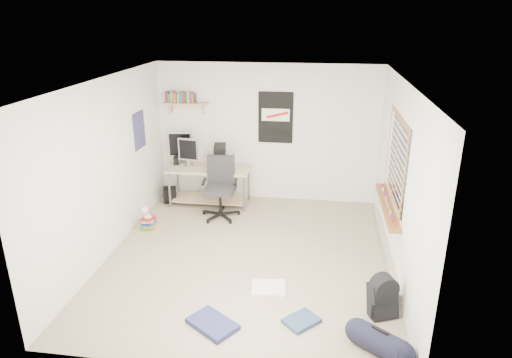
# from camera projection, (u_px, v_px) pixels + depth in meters

# --- Properties ---
(floor) EXTENTS (4.00, 4.50, 0.01)m
(floor) POSITION_uv_depth(u_px,v_px,m) (248.00, 257.00, 6.59)
(floor) COLOR gray
(floor) RESTS_ON ground
(ceiling) EXTENTS (4.00, 4.50, 0.01)m
(ceiling) POSITION_uv_depth(u_px,v_px,m) (247.00, 81.00, 5.72)
(ceiling) COLOR white
(ceiling) RESTS_ON ground
(back_wall) EXTENTS (4.00, 0.01, 2.50)m
(back_wall) POSITION_uv_depth(u_px,v_px,m) (267.00, 133.00, 8.25)
(back_wall) COLOR silver
(back_wall) RESTS_ON ground
(left_wall) EXTENTS (0.01, 4.50, 2.50)m
(left_wall) POSITION_uv_depth(u_px,v_px,m) (107.00, 168.00, 6.42)
(left_wall) COLOR silver
(left_wall) RESTS_ON ground
(right_wall) EXTENTS (0.01, 4.50, 2.50)m
(right_wall) POSITION_uv_depth(u_px,v_px,m) (401.00, 183.00, 5.89)
(right_wall) COLOR silver
(right_wall) RESTS_ON ground
(desk) EXTENTS (1.55, 0.86, 0.67)m
(desk) POSITION_uv_depth(u_px,v_px,m) (210.00, 185.00, 8.27)
(desk) COLOR tan
(desk) RESTS_ON floor
(monitor_left) EXTENTS (0.43, 0.16, 0.47)m
(monitor_left) POSITION_uv_depth(u_px,v_px,m) (181.00, 152.00, 8.34)
(monitor_left) COLOR #9D9CA1
(monitor_left) RESTS_ON desk
(monitor_right) EXTENTS (0.37, 0.14, 0.40)m
(monitor_right) POSITION_uv_depth(u_px,v_px,m) (188.00, 157.00, 8.16)
(monitor_right) COLOR #B9B8BD
(monitor_right) RESTS_ON desk
(pc_tower) EXTENTS (0.27, 0.45, 0.44)m
(pc_tower) POSITION_uv_depth(u_px,v_px,m) (220.00, 157.00, 8.08)
(pc_tower) COLOR black
(pc_tower) RESTS_ON desk
(keyboard) EXTENTS (0.45, 0.28, 0.02)m
(keyboard) POSITION_uv_depth(u_px,v_px,m) (204.00, 171.00, 8.06)
(keyboard) COLOR black
(keyboard) RESTS_ON desk
(speaker_left) EXTENTS (0.11, 0.11, 0.18)m
(speaker_left) POSITION_uv_depth(u_px,v_px,m) (176.00, 162.00, 8.29)
(speaker_left) COLOR black
(speaker_left) RESTS_ON desk
(speaker_right) EXTENTS (0.12, 0.12, 0.18)m
(speaker_right) POSITION_uv_depth(u_px,v_px,m) (224.00, 170.00, 7.85)
(speaker_right) COLOR black
(speaker_right) RESTS_ON desk
(office_chair) EXTENTS (0.75, 0.75, 1.05)m
(office_chair) POSITION_uv_depth(u_px,v_px,m) (220.00, 190.00, 7.69)
(office_chair) COLOR #262628
(office_chair) RESTS_ON floor
(wall_shelf) EXTENTS (0.80, 0.22, 0.24)m
(wall_shelf) POSITION_uv_depth(u_px,v_px,m) (186.00, 103.00, 8.15)
(wall_shelf) COLOR tan
(wall_shelf) RESTS_ON back_wall
(poster_back_wall) EXTENTS (0.62, 0.03, 0.92)m
(poster_back_wall) POSITION_uv_depth(u_px,v_px,m) (276.00, 118.00, 8.10)
(poster_back_wall) COLOR black
(poster_back_wall) RESTS_ON back_wall
(poster_left_wall) EXTENTS (0.02, 0.42, 0.60)m
(poster_left_wall) POSITION_uv_depth(u_px,v_px,m) (139.00, 130.00, 7.45)
(poster_left_wall) COLOR navy
(poster_left_wall) RESTS_ON left_wall
(window) EXTENTS (0.10, 1.50, 1.26)m
(window) POSITION_uv_depth(u_px,v_px,m) (395.00, 161.00, 6.11)
(window) COLOR brown
(window) RESTS_ON right_wall
(baseboard_heater) EXTENTS (0.08, 2.50, 0.18)m
(baseboard_heater) POSITION_uv_depth(u_px,v_px,m) (385.00, 250.00, 6.58)
(baseboard_heater) COLOR #B7B2A8
(baseboard_heater) RESTS_ON floor
(backpack) EXTENTS (0.38, 0.35, 0.42)m
(backpack) POSITION_uv_depth(u_px,v_px,m) (383.00, 300.00, 5.26)
(backpack) COLOR black
(backpack) RESTS_ON floor
(duffel_bag) EXTENTS (0.37, 0.37, 0.53)m
(duffel_bag) POSITION_uv_depth(u_px,v_px,m) (379.00, 341.00, 4.70)
(duffel_bag) COLOR black
(duffel_bag) RESTS_ON floor
(tshirt) EXTENTS (0.46, 0.40, 0.04)m
(tshirt) POSITION_uv_depth(u_px,v_px,m) (269.00, 288.00, 5.81)
(tshirt) COLOR silver
(tshirt) RESTS_ON floor
(jeans_a) EXTENTS (0.65, 0.60, 0.06)m
(jeans_a) POSITION_uv_depth(u_px,v_px,m) (212.00, 324.00, 5.12)
(jeans_a) COLOR #23274F
(jeans_a) RESTS_ON floor
(jeans_b) EXTENTS (0.47, 0.47, 0.05)m
(jeans_b) POSITION_uv_depth(u_px,v_px,m) (301.00, 321.00, 5.19)
(jeans_b) COLOR navy
(jeans_b) RESTS_ON floor
(book_stack) EXTENTS (0.45, 0.37, 0.29)m
(book_stack) POSITION_uv_depth(u_px,v_px,m) (148.00, 220.00, 7.37)
(book_stack) COLOR olive
(book_stack) RESTS_ON floor
(desk_lamp) EXTENTS (0.17, 0.22, 0.19)m
(desk_lamp) POSITION_uv_depth(u_px,v_px,m) (147.00, 208.00, 7.27)
(desk_lamp) COLOR white
(desk_lamp) RESTS_ON book_stack
(subwoofer) EXTENTS (0.29, 0.29, 0.26)m
(subwoofer) POSITION_uv_depth(u_px,v_px,m) (170.00, 195.00, 8.43)
(subwoofer) COLOR black
(subwoofer) RESTS_ON floor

